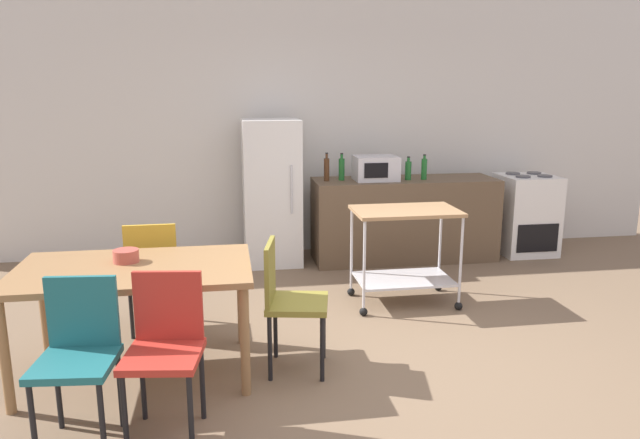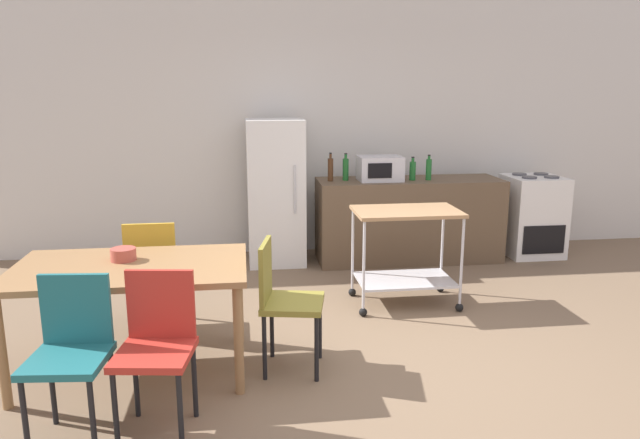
% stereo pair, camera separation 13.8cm
% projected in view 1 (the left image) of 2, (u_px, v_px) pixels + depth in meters
% --- Properties ---
extents(ground_plane, '(12.00, 12.00, 0.00)m').
position_uv_depth(ground_plane, '(387.00, 372.00, 4.00)').
color(ground_plane, brown).
extents(back_wall, '(8.40, 0.12, 2.90)m').
position_uv_depth(back_wall, '(315.00, 125.00, 6.76)').
color(back_wall, silver).
rests_on(back_wall, ground_plane).
extents(kitchen_counter, '(2.00, 0.64, 0.90)m').
position_uv_depth(kitchen_counter, '(404.00, 219.00, 6.54)').
color(kitchen_counter, brown).
rests_on(kitchen_counter, ground_plane).
extents(dining_table, '(1.50, 0.90, 0.75)m').
position_uv_depth(dining_table, '(134.00, 278.00, 3.83)').
color(dining_table, olive).
rests_on(dining_table, ground_plane).
extents(chair_mustard, '(0.40, 0.40, 0.89)m').
position_uv_depth(chair_mustard, '(153.00, 268.00, 4.55)').
color(chair_mustard, gold).
rests_on(chair_mustard, ground_plane).
extents(chair_olive, '(0.47, 0.47, 0.89)m').
position_uv_depth(chair_olive, '(288.00, 297.00, 3.94)').
color(chair_olive, olive).
rests_on(chair_olive, ground_plane).
extents(chair_teal, '(0.44, 0.44, 0.89)m').
position_uv_depth(chair_teal, '(78.00, 350.00, 3.14)').
color(chair_teal, '#1E666B').
rests_on(chair_teal, ground_plane).
extents(chair_red, '(0.45, 0.45, 0.89)m').
position_uv_depth(chair_red, '(165.00, 343.00, 3.23)').
color(chair_red, '#B72D23').
rests_on(chair_red, ground_plane).
extents(stove_oven, '(0.60, 0.61, 0.92)m').
position_uv_depth(stove_oven, '(526.00, 214.00, 6.78)').
color(stove_oven, white).
rests_on(stove_oven, ground_plane).
extents(refrigerator, '(0.60, 0.63, 1.55)m').
position_uv_depth(refrigerator, '(272.00, 192.00, 6.34)').
color(refrigerator, white).
rests_on(refrigerator, ground_plane).
extents(kitchen_cart, '(0.91, 0.57, 0.85)m').
position_uv_depth(kitchen_cart, '(405.00, 240.00, 5.16)').
color(kitchen_cart, '#A37A51').
rests_on(kitchen_cart, ground_plane).
extents(bottle_soda, '(0.06, 0.06, 0.30)m').
position_uv_depth(bottle_soda, '(327.00, 169.00, 6.28)').
color(bottle_soda, '#4C2D19').
rests_on(bottle_soda, kitchen_counter).
extents(bottle_sesame_oil, '(0.06, 0.06, 0.29)m').
position_uv_depth(bottle_sesame_oil, '(342.00, 169.00, 6.34)').
color(bottle_sesame_oil, '#1E6628').
rests_on(bottle_sesame_oil, kitchen_counter).
extents(microwave, '(0.46, 0.35, 0.26)m').
position_uv_depth(microwave, '(376.00, 168.00, 6.33)').
color(microwave, silver).
rests_on(microwave, kitchen_counter).
extents(bottle_vinegar, '(0.07, 0.07, 0.25)m').
position_uv_depth(bottle_vinegar, '(408.00, 170.00, 6.37)').
color(bottle_vinegar, '#1E6628').
rests_on(bottle_vinegar, kitchen_counter).
extents(bottle_soy_sauce, '(0.06, 0.06, 0.27)m').
position_uv_depth(bottle_soy_sauce, '(424.00, 169.00, 6.38)').
color(bottle_soy_sauce, '#1E6628').
rests_on(bottle_soy_sauce, kitchen_counter).
extents(fruit_bowl, '(0.17, 0.17, 0.08)m').
position_uv_depth(fruit_bowl, '(126.00, 256.00, 3.91)').
color(fruit_bowl, '#B24C3F').
rests_on(fruit_bowl, dining_table).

